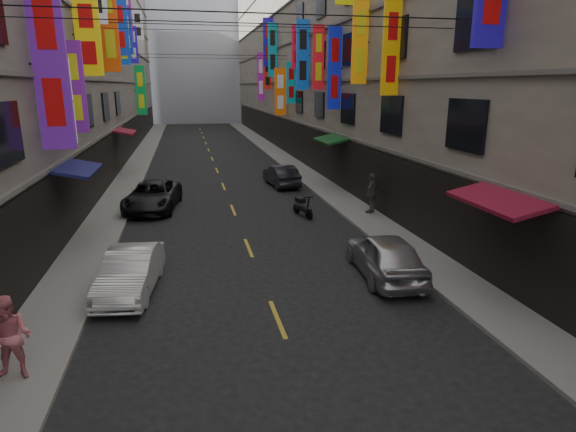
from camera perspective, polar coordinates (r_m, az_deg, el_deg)
name	(u,v)px	position (r m, az deg, el deg)	size (l,w,h in m)	color
sidewalk_left	(132,173)	(36.27, -17.95, 4.92)	(2.00, 90.00, 0.12)	slate
sidewalk_right	(296,167)	(36.98, 0.94, 5.84)	(2.00, 90.00, 0.12)	slate
building_row_left	(22,30)	(37.05, -28.97, 18.71)	(10.14, 90.00, 19.00)	gray
building_row_right	(375,38)	(38.43, 10.31, 20.07)	(10.14, 90.00, 19.00)	#9E9384
haze_block	(194,55)	(85.73, -11.08, 18.23)	(18.00, 8.00, 22.00)	#A5AAB8
shop_signage	(216,28)	(28.78, -8.51, 21.19)	(14.00, 55.00, 12.08)	#0F25B3
street_awnings	(210,164)	(19.82, -9.28, 6.10)	(13.99, 35.20, 0.41)	#1A5416
overhead_cables	(227,24)	(23.82, -7.20, 21.68)	(14.00, 38.04, 1.24)	black
lane_markings	(220,178)	(33.19, -8.07, 4.52)	(0.12, 80.20, 0.01)	gold
scooter_far_right	(302,207)	(23.00, 1.71, 1.04)	(0.68, 1.78, 1.14)	black
car_left_mid	(130,272)	(15.29, -18.18, -6.31)	(1.40, 4.01, 1.32)	silver
car_left_far	(153,196)	(25.16, -15.73, 2.31)	(2.33, 5.05, 1.40)	black
car_right_mid	(385,255)	(16.01, 11.45, -4.57)	(1.73, 4.30, 1.47)	silver
car_right_far	(281,175)	(30.04, -0.80, 4.83)	(1.40, 4.01, 1.32)	#27272F
pedestrian_lfar	(10,338)	(11.70, -30.08, -12.44)	(0.89, 0.61, 1.84)	#E17783
pedestrian_rfar	(372,193)	(23.41, 9.94, 2.68)	(1.13, 0.64, 1.93)	#545356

